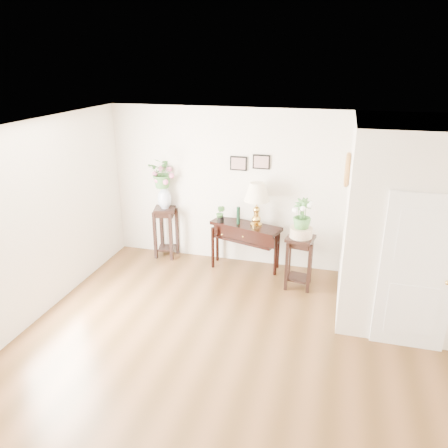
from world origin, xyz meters
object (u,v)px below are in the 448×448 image
at_px(table_lamp, 257,206).
at_px(plant_stand_a, 166,232).
at_px(console_table, 245,246).
at_px(plant_stand_b, 299,262).

height_order(table_lamp, plant_stand_a, table_lamp).
distance_m(console_table, table_lamp, 0.79).
bearing_deg(plant_stand_b, table_lamp, 151.09).
distance_m(console_table, plant_stand_a, 1.56).
relative_size(table_lamp, plant_stand_a, 0.80).
height_order(console_table, plant_stand_b, plant_stand_b).
distance_m(console_table, plant_stand_b, 1.09).
bearing_deg(plant_stand_a, plant_stand_b, -12.09).
xyz_separation_m(console_table, table_lamp, (0.18, 0.00, 0.77)).
bearing_deg(console_table, table_lamp, 17.10).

